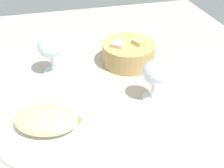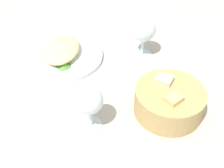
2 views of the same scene
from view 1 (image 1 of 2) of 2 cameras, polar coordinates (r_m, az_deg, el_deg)
The scene contains 7 objects.
ground_plane at distance 79.99cm, azimuth -6.43°, elevation -3.06°, with size 140.00×140.00×2.00cm, color #BBAA9B.
plate at distance 70.25cm, azimuth -13.67°, elevation -9.05°, with size 26.72×26.72×1.40cm, color white.
omelette at distance 68.31cm, azimuth -14.01°, elevation -7.39°, with size 16.35×11.35×4.22cm, color #E2CC87.
lettuce_garnish at distance 69.28cm, azimuth -8.58°, elevation -7.45°, with size 4.60×4.60×1.29cm, color #4A8332.
bread_basket at distance 92.51cm, azimuth 3.56°, elevation 6.73°, with size 18.17×18.17×8.79cm.
wine_glass_near at distance 73.69cm, azimuth 9.21°, elevation 2.16°, with size 6.96×6.96×12.71cm.
wine_glass_far at distance 86.65cm, azimuth -13.28°, elevation 7.59°, with size 7.77×7.77×13.55cm.
Camera 1 is at (-6.17, -61.53, 49.75)cm, focal length 42.27 mm.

